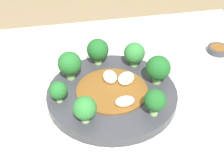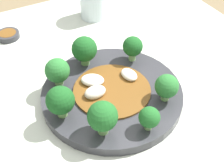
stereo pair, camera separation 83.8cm
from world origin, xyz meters
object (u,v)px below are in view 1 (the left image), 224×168
at_px(broccoli_west, 58,91).
at_px(broccoli_north, 98,50).
at_px(stirfry_center, 115,87).
at_px(sauce_dish, 218,49).
at_px(broccoli_southeast, 155,101).
at_px(broccoli_northeast, 134,53).
at_px(broccoli_east, 158,68).
at_px(plate, 112,94).
at_px(broccoli_northwest, 70,64).
at_px(broccoli_southwest, 85,108).

xyz_separation_m(broccoli_west, broccoli_north, (0.11, 0.13, 0.01)).
relative_size(stirfry_center, sauce_dish, 2.71).
height_order(broccoli_west, broccoli_southeast, broccoli_southeast).
height_order(broccoli_southeast, stirfry_center, broccoli_southeast).
relative_size(broccoli_northeast, sauce_dish, 1.04).
bearing_deg(broccoli_northeast, broccoli_southeast, -91.40).
distance_m(broccoli_east, broccoli_north, 0.17).
height_order(broccoli_northeast, broccoli_west, broccoli_northeast).
height_order(plate, sauce_dish, plate).
xyz_separation_m(plate, broccoli_west, (-0.12, -0.01, 0.04)).
relative_size(plate, stirfry_center, 1.82).
bearing_deg(broccoli_north, broccoli_northwest, -146.09).
xyz_separation_m(broccoli_southwest, broccoli_northeast, (0.15, 0.18, 0.00)).
bearing_deg(stirfry_center, broccoli_southeast, -57.35).
height_order(broccoli_east, broccoli_northeast, broccoli_east).
xyz_separation_m(broccoli_east, stirfry_center, (-0.10, -0.01, -0.03)).
xyz_separation_m(broccoli_southwest, broccoli_southeast, (0.15, -0.01, 0.00)).
xyz_separation_m(broccoli_southwest, sauce_dish, (0.41, 0.22, -0.05)).
relative_size(broccoli_west, sauce_dish, 0.83).
height_order(plate, broccoli_southwest, broccoli_southwest).
bearing_deg(broccoli_southwest, broccoli_southeast, -3.21).
bearing_deg(broccoli_west, broccoli_southeast, -22.92).
height_order(broccoli_southwest, broccoli_north, broccoli_north).
bearing_deg(broccoli_north, broccoli_west, -129.89).
height_order(plate, broccoli_north, broccoli_north).
xyz_separation_m(broccoli_east, broccoli_northeast, (-0.04, 0.08, -0.00)).
relative_size(plate, broccoli_southwest, 5.00).
xyz_separation_m(plate, broccoli_northwest, (-0.09, 0.07, 0.05)).
relative_size(broccoli_west, broccoli_southeast, 0.82).
relative_size(broccoli_northeast, broccoli_southeast, 1.03).
height_order(plate, broccoli_east, broccoli_east).
height_order(broccoli_northwest, broccoli_west, broccoli_northwest).
height_order(broccoli_east, broccoli_southeast, broccoli_east).
bearing_deg(broccoli_north, broccoli_east, -40.93).
relative_size(broccoli_east, broccoli_southeast, 1.14).
distance_m(broccoli_east, sauce_dish, 0.27).
xyz_separation_m(broccoli_east, broccoli_west, (-0.23, -0.02, -0.01)).
distance_m(broccoli_west, broccoli_southeast, 0.21).
bearing_deg(broccoli_northwest, broccoli_southwest, -84.29).
bearing_deg(sauce_dish, broccoli_east, -150.75).
bearing_deg(broccoli_east, stirfry_center, -176.85).
height_order(broccoli_northeast, stirfry_center, broccoli_northeast).
bearing_deg(broccoli_west, stirfry_center, 7.30).
bearing_deg(broccoli_west, broccoli_southwest, -56.67).
xyz_separation_m(broccoli_southeast, sauce_dish, (0.27, 0.23, -0.05)).
distance_m(broccoli_northwest, broccoli_east, 0.21).
bearing_deg(broccoli_east, broccoli_west, -174.53).
bearing_deg(broccoli_southeast, plate, 127.39).
height_order(broccoli_northwest, broccoli_north, broccoli_northwest).
relative_size(broccoli_northwest, sauce_dish, 1.17).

